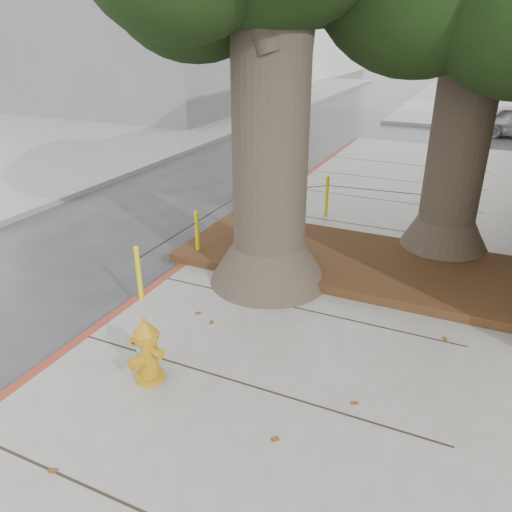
% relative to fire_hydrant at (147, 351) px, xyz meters
% --- Properties ---
extents(ground, '(140.00, 140.00, 0.00)m').
position_rel_fire_hydrant_xyz_m(ground, '(0.58, 0.41, -0.58)').
color(ground, '#28282B').
rests_on(ground, ground).
extents(sidewalk_opposite, '(14.00, 60.00, 0.15)m').
position_rel_fire_hydrant_xyz_m(sidewalk_opposite, '(-13.42, 10.41, -0.50)').
color(sidewalk_opposite, slate).
rests_on(sidewalk_opposite, ground).
extents(curb_red, '(0.14, 26.00, 0.16)m').
position_rel_fire_hydrant_xyz_m(curb_red, '(-1.42, 2.91, -0.50)').
color(curb_red, maroon).
rests_on(curb_red, ground).
extents(planter_bed, '(6.40, 2.60, 0.16)m').
position_rel_fire_hydrant_xyz_m(planter_bed, '(1.48, 4.31, -0.35)').
color(planter_bed, black).
rests_on(planter_bed, sidewalk_main).
extents(bollard_ring, '(3.79, 5.39, 0.95)m').
position_rel_fire_hydrant_xyz_m(bollard_ring, '(-0.29, 4.78, 0.09)').
color(bollard_ring, '#D9CB0C').
rests_on(bollard_ring, sidewalk_main).
extents(fire_hydrant, '(0.47, 0.45, 0.88)m').
position_rel_fire_hydrant_xyz_m(fire_hydrant, '(0.00, 0.00, 0.00)').
color(fire_hydrant, '#BC8313').
rests_on(fire_hydrant, sidewalk_main).
extents(car_dark, '(2.24, 4.60, 1.29)m').
position_rel_fire_hydrant_xyz_m(car_dark, '(-11.49, 19.40, 0.07)').
color(car_dark, black).
rests_on(car_dark, ground).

